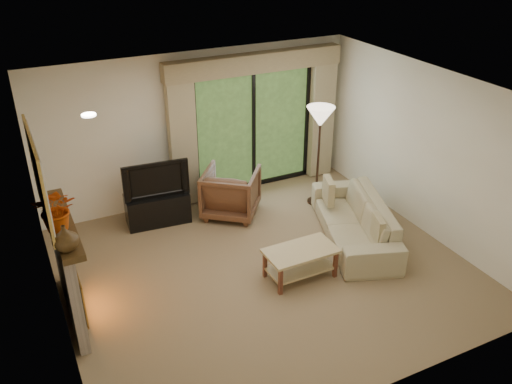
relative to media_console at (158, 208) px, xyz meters
name	(u,v)px	position (x,y,z in m)	size (l,w,h in m)	color
floor	(265,269)	(0.98, -1.95, -0.25)	(5.50, 5.50, 0.00)	#887050
ceiling	(267,93)	(0.98, -1.95, 2.35)	(5.50, 5.50, 0.00)	white
wall_back	(199,128)	(0.98, 0.55, 1.05)	(5.00, 5.00, 0.00)	white
wall_front	(385,295)	(0.98, -4.45, 1.05)	(5.00, 5.00, 0.00)	white
wall_left	(49,237)	(-1.77, -1.95, 1.05)	(5.00, 5.00, 0.00)	white
wall_right	(427,152)	(3.73, -1.95, 1.05)	(5.00, 5.00, 0.00)	white
fireplace	(66,270)	(-1.65, -1.75, 0.43)	(0.24, 1.70, 1.37)	gray
mirror	(39,178)	(-1.74, -1.75, 1.70)	(0.07, 1.45, 1.02)	tan
sliding_door	(253,130)	(1.98, 0.50, 0.85)	(2.26, 0.10, 2.16)	black
curtain_left	(183,140)	(0.63, 0.39, 0.95)	(0.45, 0.18, 2.35)	tan
curtain_right	(321,115)	(3.33, 0.39, 0.95)	(0.45, 0.18, 2.35)	tan
cornice	(255,63)	(1.98, 0.41, 2.07)	(3.20, 0.24, 0.32)	tan
media_console	(158,208)	(0.00, 0.00, 0.00)	(1.01, 0.45, 0.51)	black
tv	(155,178)	(0.00, 0.00, 0.55)	(1.05, 0.14, 0.60)	black
armchair	(231,192)	(1.19, -0.28, 0.15)	(0.86, 0.89, 0.81)	brown
sofa	(355,220)	(2.58, -1.83, 0.07)	(2.23, 0.87, 0.65)	tan
pillow_near	(378,229)	(2.51, -2.47, 0.29)	(0.09, 0.36, 0.36)	brown
pillow_far	(328,191)	(2.51, -1.18, 0.30)	(0.11, 0.41, 0.41)	brown
coffee_table	(300,263)	(1.33, -2.33, -0.03)	(0.99, 0.54, 0.45)	tan
floor_lamp	(318,156)	(2.68, -0.56, 0.62)	(0.47, 0.47, 1.75)	#FFE8C9
vase	(65,238)	(-1.63, -2.41, 1.26)	(0.28, 0.28, 0.29)	#422E16
branches	(57,209)	(-1.63, -1.96, 1.38)	(0.47, 0.41, 0.52)	#C1460C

